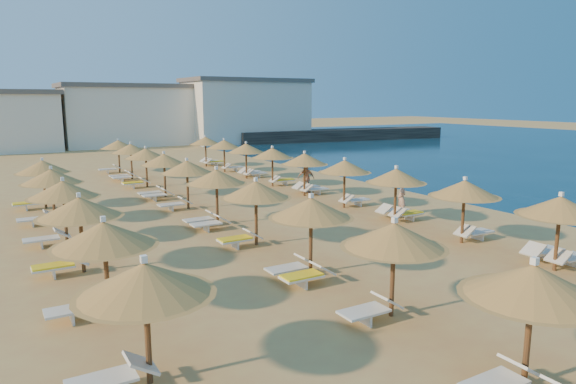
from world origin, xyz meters
TOP-DOWN VIEW (x-y plane):
  - ground at (0.00, 0.00)m, footprint 220.00×220.00m
  - jetty at (30.12, 40.42)m, footprint 30.26×7.41m
  - hotel_blocks at (4.05, 46.22)m, footprint 45.47×11.35m
  - parasol_row_east at (3.81, 4.84)m, footprint 2.72×40.80m
  - parasol_row_west at (-3.19, 4.84)m, footprint 2.72×40.80m
  - parasol_row_inland at (-9.43, 2.93)m, footprint 2.72×21.76m
  - loungers at (-1.25, 4.51)m, footprint 16.29×39.64m
  - beachgoer_a at (5.30, 2.20)m, footprint 0.50×0.64m
  - beachgoer_c at (4.44, 9.47)m, footprint 1.02×1.01m

SIDE VIEW (x-z plane):
  - ground at x=0.00m, z-range 0.00..0.00m
  - loungers at x=-1.25m, z-range 0.01..0.67m
  - jetty at x=30.12m, z-range 0.00..1.50m
  - beachgoer_a at x=5.30m, z-range 0.00..1.56m
  - beachgoer_c at x=4.44m, z-range 0.00..1.73m
  - parasol_row_east at x=3.81m, z-range 0.79..3.40m
  - parasol_row_west at x=-3.19m, z-range 0.79..3.40m
  - parasol_row_inland at x=-9.43m, z-range 0.79..3.40m
  - hotel_blocks at x=4.05m, z-range -0.35..7.75m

